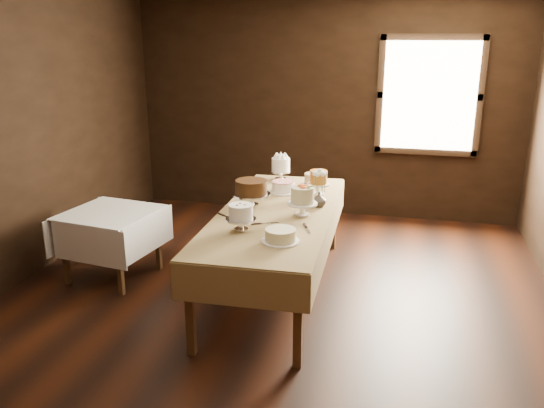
% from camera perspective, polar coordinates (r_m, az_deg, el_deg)
% --- Properties ---
extents(floor, '(5.00, 6.00, 0.01)m').
position_cam_1_polar(floor, '(4.81, -0.58, -11.58)').
color(floor, black).
rests_on(floor, ground).
extents(wall_back, '(5.00, 0.02, 2.80)m').
position_cam_1_polar(wall_back, '(7.21, 5.42, 9.87)').
color(wall_back, black).
rests_on(wall_back, ground).
extents(window, '(1.10, 0.05, 1.30)m').
position_cam_1_polar(window, '(7.06, 16.07, 10.76)').
color(window, '#FFEABF').
rests_on(window, wall_back).
extents(display_table, '(1.07, 2.58, 0.79)m').
position_cam_1_polar(display_table, '(4.96, 0.44, -1.38)').
color(display_table, '#462D17').
rests_on(display_table, ground).
extents(side_table, '(0.92, 0.92, 0.68)m').
position_cam_1_polar(side_table, '(5.54, -16.50, -1.53)').
color(side_table, '#462D17').
rests_on(side_table, ground).
extents(cake_meringue, '(0.24, 0.24, 0.25)m').
position_cam_1_polar(cake_meringue, '(5.99, 0.92, 3.62)').
color(cake_meringue, silver).
rests_on(cake_meringue, display_table).
extents(cake_speckled, '(0.26, 0.26, 0.12)m').
position_cam_1_polar(cake_speckled, '(5.82, 4.39, 2.57)').
color(cake_speckled, white).
rests_on(cake_speckled, display_table).
extents(cake_lattice, '(0.29, 0.29, 0.11)m').
position_cam_1_polar(cake_lattice, '(5.52, 1.19, 1.72)').
color(cake_lattice, white).
rests_on(cake_lattice, display_table).
extents(cake_caramel, '(0.24, 0.24, 0.26)m').
position_cam_1_polar(cake_caramel, '(5.44, 4.86, 2.09)').
color(cake_caramel, white).
rests_on(cake_caramel, display_table).
extents(cake_chocolate, '(0.36, 0.36, 0.26)m').
position_cam_1_polar(cake_chocolate, '(5.07, -2.16, 1.08)').
color(cake_chocolate, silver).
rests_on(cake_chocolate, display_table).
extents(cake_flowers, '(0.27, 0.27, 0.27)m').
position_cam_1_polar(cake_flowers, '(4.80, 3.18, 0.14)').
color(cake_flowers, white).
rests_on(cake_flowers, display_table).
extents(cake_swirl, '(0.28, 0.28, 0.23)m').
position_cam_1_polar(cake_swirl, '(4.44, -3.26, -1.53)').
color(cake_swirl, silver).
rests_on(cake_swirl, display_table).
extents(cake_cream, '(0.30, 0.30, 0.10)m').
position_cam_1_polar(cake_cream, '(4.20, 0.89, -3.34)').
color(cake_cream, white).
rests_on(cake_cream, display_table).
extents(cake_server_a, '(0.23, 0.13, 0.01)m').
position_cam_1_polar(cake_server_a, '(4.62, -0.21, -1.99)').
color(cake_server_a, silver).
rests_on(cake_server_a, display_table).
extents(cake_server_b, '(0.11, 0.23, 0.01)m').
position_cam_1_polar(cake_server_b, '(4.46, 3.79, -2.76)').
color(cake_server_b, silver).
rests_on(cake_server_b, display_table).
extents(cake_server_d, '(0.23, 0.12, 0.01)m').
position_cam_1_polar(cake_server_d, '(5.21, 4.03, 0.19)').
color(cake_server_d, silver).
rests_on(cake_server_d, display_table).
extents(cake_server_e, '(0.21, 0.16, 0.01)m').
position_cam_1_polar(cake_server_e, '(4.76, -4.41, -1.47)').
color(cake_server_e, silver).
rests_on(cake_server_e, display_table).
extents(flower_vase, '(0.19, 0.19, 0.14)m').
position_cam_1_polar(flower_vase, '(5.07, 4.93, 0.46)').
color(flower_vase, '#2D2823').
rests_on(flower_vase, display_table).
extents(flower_bouquet, '(0.14, 0.14, 0.20)m').
position_cam_1_polar(flower_bouquet, '(5.02, 4.98, 2.54)').
color(flower_bouquet, white).
rests_on(flower_bouquet, flower_vase).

